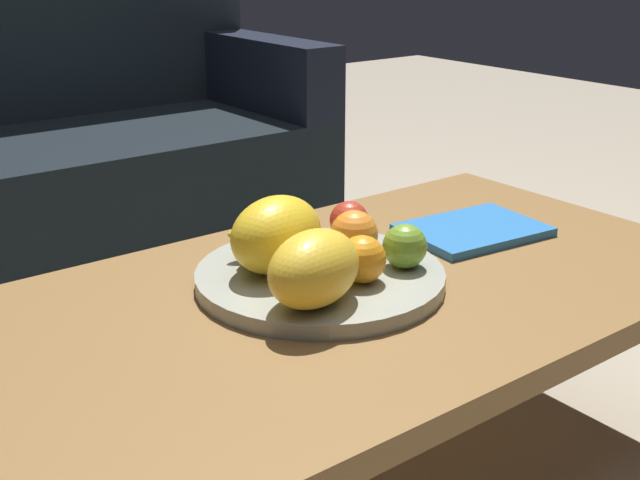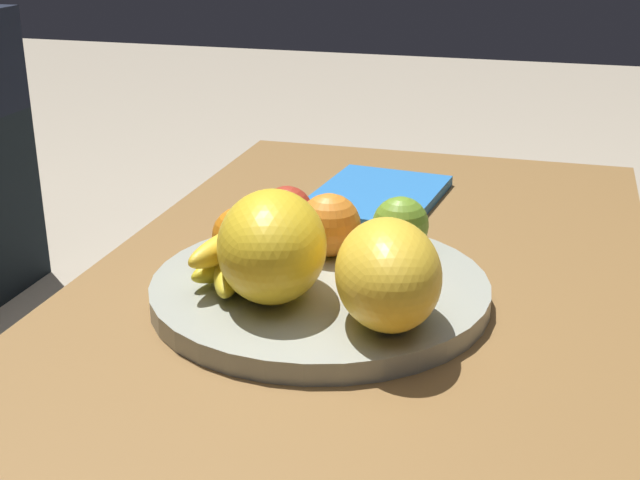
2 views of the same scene
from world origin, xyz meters
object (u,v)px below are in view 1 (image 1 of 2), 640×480
Objects in this scene: orange_left at (354,234)px; orange_back at (293,228)px; couch at (13,171)px; melon_smaller_beside at (276,235)px; apple_front at (349,221)px; banana_bunch at (277,239)px; magazine at (473,230)px; fruit_bowl at (320,277)px; orange_front at (362,259)px; coffee_table at (360,306)px; apple_left at (405,246)px; melon_large_front at (314,269)px.

orange_left is 0.11m from orange_back.
couch reaches higher than melon_smaller_beside.
apple_front reaches higher than banana_bunch.
banana_bunch is (-0.14, 0.01, -0.01)m from apple_front.
orange_left reaches higher than magazine.
couch is 24.98× the size of apple_front.
orange_left is at bearing -61.15° from orange_back.
fruit_bowl is 0.09m from orange_front.
melon_smaller_beside is 0.66× the size of magazine.
orange_left is at bearing -123.86° from apple_front.
coffee_table is 0.17m from apple_front.
orange_front is at bearing -123.01° from orange_left.
apple_left is at bearing -63.75° from orange_back.
magazine is at bearing 0.33° from orange_left.
orange_back is at bearing 15.74° from banana_bunch.
melon_smaller_beside reaches higher than banana_bunch.
orange_left is (0.13, -0.03, -0.02)m from melon_smaller_beside.
melon_smaller_beside reaches higher than coffee_table.
orange_back reaches higher than fruit_bowl.
couch reaches higher than banana_bunch.
melon_large_front is 0.92× the size of banana_bunch.
melon_large_front is (-0.08, -0.10, 0.07)m from fruit_bowl.
melon_large_front is at bearing -109.54° from banana_bunch.
coffee_table is 0.12m from apple_left.
apple_front is 0.14m from banana_bunch.
orange_left reaches higher than orange_back.
apple_left reaches higher than magazine.
banana_bunch is at bearing 99.91° from fruit_bowl.
melon_smaller_beside is at bearing -167.31° from apple_front.
melon_smaller_beside reaches higher than melon_large_front.
couch is 1.19m from orange_back.
orange_left is (0.03, 0.05, 0.10)m from coffee_table.
couch is 1.26m from melon_smaller_beside.
fruit_bowl is at bearing -172.47° from orange_left.
couch is 1.38m from apple_left.
melon_large_front reaches higher than banana_bunch.
melon_smaller_beside reaches higher than apple_left.
apple_front is 0.26m from magazine.
banana_bunch is (-0.09, 0.08, -0.01)m from orange_left.
apple_left is 0.27m from magazine.
melon_smaller_beside reaches higher than orange_back.
orange_front is at bearing -56.33° from melon_smaller_beside.
orange_back reaches higher than magazine.
orange_left is 0.09m from apple_left.
fruit_bowl is 5.79× the size of apple_front.
banana_bunch is (-0.02, 0.09, 0.04)m from fruit_bowl.
apple_front is at bearing -15.01° from orange_back.
orange_front is at bearing 10.70° from melon_large_front.
orange_back is 0.28× the size of magazine.
coffee_table is 17.51× the size of orange_back.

